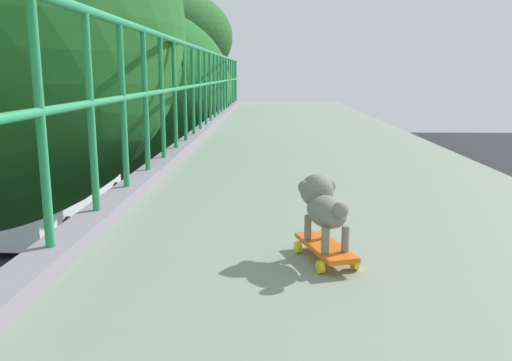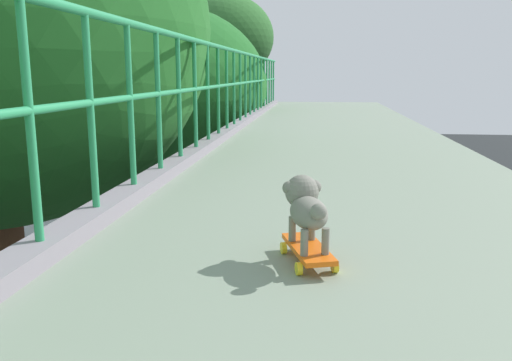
% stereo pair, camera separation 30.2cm
% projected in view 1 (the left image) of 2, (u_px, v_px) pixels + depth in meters
% --- Properties ---
extents(city_bus, '(2.71, 10.70, 3.03)m').
position_uv_depth(city_bus, '(62.00, 182.00, 23.73)').
color(city_bus, white).
rests_on(city_bus, ground).
extents(roadside_tree_far, '(5.23, 5.23, 8.23)m').
position_uv_depth(roadside_tree_far, '(127.00, 89.00, 13.21)').
color(roadside_tree_far, brown).
rests_on(roadside_tree_far, ground).
extents(roadside_tree_farthest, '(4.08, 4.08, 9.75)m').
position_uv_depth(roadside_tree_farthest, '(183.00, 40.00, 21.96)').
color(roadside_tree_farthest, brown).
rests_on(roadside_tree_farthest, ground).
extents(toy_skateboard, '(0.29, 0.48, 0.08)m').
position_uv_depth(toy_skateboard, '(325.00, 248.00, 2.58)').
color(toy_skateboard, orange).
rests_on(toy_skateboard, overpass_deck).
extents(small_dog, '(0.26, 0.42, 0.33)m').
position_uv_depth(small_dog, '(323.00, 204.00, 2.56)').
color(small_dog, slate).
rests_on(small_dog, toy_skateboard).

